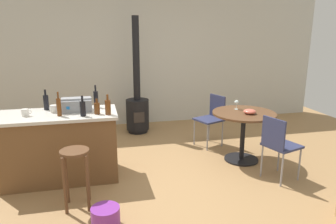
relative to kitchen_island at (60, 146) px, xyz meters
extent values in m
plane|color=#A37A4C|center=(1.38, -0.41, -0.46)|extent=(8.80, 8.80, 0.00)
cube|color=beige|center=(1.38, 2.41, 0.89)|extent=(8.00, 0.10, 2.70)
cube|color=brown|center=(0.00, 0.00, -0.02)|extent=(1.45, 0.66, 0.87)
cube|color=beige|center=(0.00, 0.00, 0.43)|extent=(1.51, 0.72, 0.04)
cylinder|color=brown|center=(0.36, -0.67, -0.13)|extent=(0.04, 0.04, 0.66)
cylinder|color=brown|center=(0.12, -0.67, -0.13)|extent=(0.04, 0.04, 0.66)
cylinder|color=brown|center=(0.12, -0.91, -0.13)|extent=(0.04, 0.04, 0.66)
cylinder|color=brown|center=(0.36, -0.91, -0.13)|extent=(0.04, 0.04, 0.66)
cylinder|color=brown|center=(0.24, -0.79, 0.22)|extent=(0.32, 0.32, 0.03)
cylinder|color=black|center=(2.64, 0.02, -0.44)|extent=(0.52, 0.52, 0.02)
cylinder|color=black|center=(2.64, 0.02, -0.09)|extent=(0.07, 0.07, 0.73)
cylinder|color=brown|center=(2.64, 0.02, 0.29)|extent=(0.94, 0.94, 0.03)
cube|color=navy|center=(2.86, -0.67, 0.02)|extent=(0.50, 0.50, 0.03)
cube|color=navy|center=(2.68, -0.73, 0.22)|extent=(0.13, 0.35, 0.40)
cylinder|color=gray|center=(2.65, -0.56, -0.23)|extent=(0.02, 0.02, 0.46)
cylinder|color=gray|center=(2.75, -0.88, -0.23)|extent=(0.02, 0.02, 0.46)
cylinder|color=gray|center=(3.08, -0.78, -0.23)|extent=(0.02, 0.02, 0.46)
cylinder|color=gray|center=(2.97, -0.45, -0.23)|extent=(0.02, 0.02, 0.46)
cube|color=navy|center=(2.35, 0.74, 0.01)|extent=(0.52, 0.52, 0.03)
cube|color=navy|center=(2.53, 0.81, 0.21)|extent=(0.16, 0.34, 0.40)
cylinder|color=gray|center=(2.57, 0.64, -0.23)|extent=(0.02, 0.02, 0.45)
cylinder|color=gray|center=(2.45, 0.96, -0.23)|extent=(0.02, 0.02, 0.45)
cylinder|color=gray|center=(2.13, 0.83, -0.23)|extent=(0.02, 0.02, 0.45)
cylinder|color=gray|center=(2.26, 0.52, -0.23)|extent=(0.02, 0.02, 0.45)
cylinder|color=black|center=(1.27, 1.76, -0.43)|extent=(0.37, 0.37, 0.06)
cylinder|color=black|center=(1.27, 1.76, -0.10)|extent=(0.44, 0.44, 0.59)
cube|color=#2D2826|center=(1.27, 1.54, -0.10)|extent=(0.20, 0.02, 0.20)
cylinder|color=black|center=(1.27, 1.76, 0.97)|extent=(0.13, 0.13, 1.55)
cube|color=gray|center=(0.24, 0.07, 0.53)|extent=(0.40, 0.24, 0.16)
cube|color=gray|center=(0.24, 0.07, 0.62)|extent=(0.38, 0.14, 0.02)
cube|color=blue|center=(0.15, -0.06, 0.53)|extent=(0.04, 0.01, 0.04)
cube|color=blue|center=(0.34, -0.06, 0.53)|extent=(0.04, 0.01, 0.04)
cylinder|color=#603314|center=(0.64, -0.20, 0.55)|extent=(0.07, 0.07, 0.19)
cylinder|color=#603314|center=(0.64, -0.20, 0.68)|extent=(0.03, 0.03, 0.07)
cylinder|color=black|center=(0.50, 0.24, 0.56)|extent=(0.06, 0.06, 0.22)
cylinder|color=black|center=(0.50, 0.24, 0.72)|extent=(0.02, 0.02, 0.09)
cylinder|color=black|center=(0.33, -0.20, 0.54)|extent=(0.07, 0.07, 0.19)
cylinder|color=black|center=(0.33, -0.20, 0.67)|extent=(0.03, 0.03, 0.07)
cylinder|color=#603314|center=(0.51, -0.14, 0.52)|extent=(0.07, 0.07, 0.14)
cylinder|color=#603314|center=(0.51, -0.14, 0.62)|extent=(0.03, 0.03, 0.06)
cylinder|color=#603314|center=(0.04, -0.13, 0.56)|extent=(0.06, 0.06, 0.22)
cylinder|color=#603314|center=(0.04, -0.13, 0.72)|extent=(0.02, 0.02, 0.09)
cylinder|color=black|center=(-0.15, 0.24, 0.55)|extent=(0.07, 0.07, 0.20)
cylinder|color=black|center=(-0.15, 0.24, 0.69)|extent=(0.03, 0.03, 0.08)
cylinder|color=white|center=(-0.05, 0.07, 0.50)|extent=(0.09, 0.09, 0.10)
torus|color=white|center=(0.01, 0.07, 0.50)|extent=(0.05, 0.01, 0.05)
cylinder|color=white|center=(-0.37, -0.04, 0.50)|extent=(0.09, 0.09, 0.09)
torus|color=white|center=(-0.32, -0.04, 0.50)|extent=(0.05, 0.01, 0.05)
cylinder|color=silver|center=(2.61, 0.22, 0.31)|extent=(0.06, 0.06, 0.00)
cylinder|color=silver|center=(2.61, 0.22, 0.35)|extent=(0.01, 0.01, 0.08)
ellipsoid|color=silver|center=(2.61, 0.22, 0.42)|extent=(0.07, 0.07, 0.06)
ellipsoid|color=#DB6651|center=(2.68, -0.07, 0.34)|extent=(0.18, 0.18, 0.07)
cylinder|color=purple|center=(0.53, -1.25, -0.35)|extent=(0.29, 0.29, 0.21)
camera|label=1|loc=(0.51, -4.18, 1.51)|focal=33.98mm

